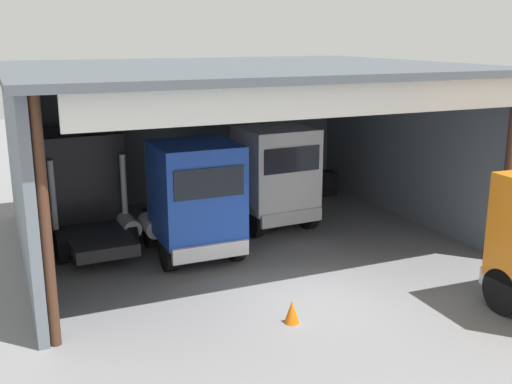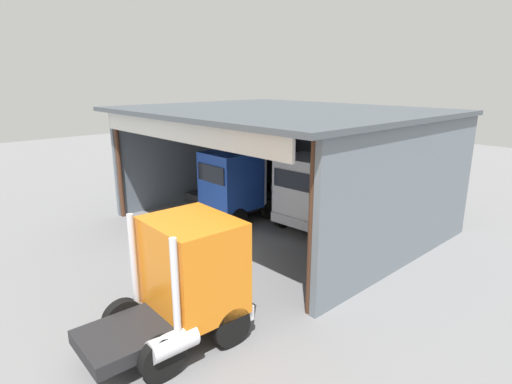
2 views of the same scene
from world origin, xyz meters
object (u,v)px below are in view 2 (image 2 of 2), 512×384
object	(u,v)px
truck_blue_yard_outside	(234,185)
truck_black_center_right_bay	(242,168)
traffic_cone	(153,245)
truck_white_left_bay	(309,192)
oil_drum	(381,213)
truck_orange_right_bay	(186,278)
tool_cart	(418,224)

from	to	relation	value
truck_blue_yard_outside	truck_black_center_right_bay	bearing A→B (deg)	-46.28
truck_black_center_right_bay	traffic_cone	xyz separation A→B (m)	(3.49, -7.95, -1.58)
truck_white_left_bay	oil_drum	world-z (taller)	truck_white_left_bay
truck_black_center_right_bay	truck_white_left_bay	bearing A→B (deg)	-12.00
truck_orange_right_bay	truck_white_left_bay	bearing A→B (deg)	112.31
truck_orange_right_bay	tool_cart	world-z (taller)	truck_orange_right_bay
oil_drum	tool_cart	distance (m)	2.19
traffic_cone	oil_drum	bearing A→B (deg)	66.86
truck_white_left_bay	oil_drum	size ratio (longest dim) A/B	5.17
truck_orange_right_bay	tool_cart	xyz separation A→B (m)	(0.56, 12.27, -1.29)
truck_blue_yard_outside	oil_drum	bearing A→B (deg)	-134.08
tool_cart	truck_orange_right_bay	bearing A→B (deg)	-92.60
truck_orange_right_bay	truck_blue_yard_outside	bearing A→B (deg)	134.69
tool_cart	traffic_cone	bearing A→B (deg)	-123.45
truck_black_center_right_bay	truck_orange_right_bay	distance (m)	13.99
traffic_cone	truck_black_center_right_bay	bearing A→B (deg)	113.72
truck_orange_right_bay	oil_drum	bearing A→B (deg)	99.16
truck_white_left_bay	oil_drum	bearing A→B (deg)	-120.04
truck_blue_yard_outside	truck_white_left_bay	size ratio (longest dim) A/B	1.00
truck_orange_right_bay	tool_cart	bearing A→B (deg)	89.42
truck_black_center_right_bay	tool_cart	xyz separation A→B (m)	(10.09, 2.03, -1.36)
truck_black_center_right_bay	traffic_cone	distance (m)	8.83
truck_black_center_right_bay	truck_blue_yard_outside	xyz separation A→B (m)	(2.75, -2.89, 0.01)
oil_drum	truck_white_left_bay	bearing A→B (deg)	-116.77
oil_drum	traffic_cone	world-z (taller)	oil_drum
truck_white_left_bay	tool_cart	size ratio (longest dim) A/B	4.56
truck_blue_yard_outside	traffic_cone	bearing A→B (deg)	98.42
truck_blue_yard_outside	oil_drum	size ratio (longest dim) A/B	5.15
truck_white_left_bay	tool_cart	distance (m)	5.21
oil_drum	tool_cart	world-z (taller)	tool_cart
traffic_cone	truck_orange_right_bay	bearing A→B (deg)	-20.78
tool_cart	truck_white_left_bay	bearing A→B (deg)	-141.58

